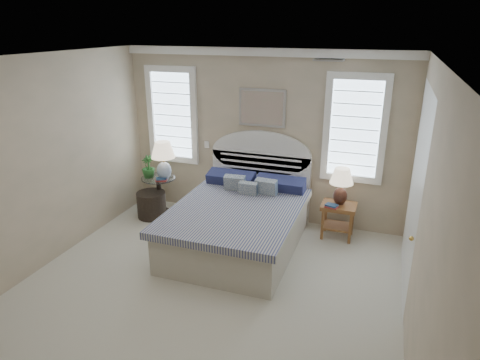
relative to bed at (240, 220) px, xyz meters
name	(u,v)px	position (x,y,z in m)	size (l,w,h in m)	color
floor	(198,301)	(0.00, -1.46, -0.39)	(4.50, 5.00, 0.01)	beige
ceiling	(189,60)	(0.00, -1.46, 2.31)	(4.50, 5.00, 0.01)	white
wall_back	(262,137)	(0.00, 1.04, 0.96)	(4.50, 0.02, 2.70)	beige
wall_left	(26,170)	(-2.25, -1.46, 0.96)	(0.02, 5.00, 2.70)	beige
wall_right	(424,224)	(2.25, -1.46, 0.96)	(0.02, 5.00, 2.70)	beige
crown_molding	(263,52)	(0.00, 1.00, 2.25)	(4.50, 0.08, 0.12)	white
hvac_vent	(329,60)	(1.20, -0.66, 2.29)	(0.30, 0.20, 0.02)	#B2B2B2
switch_plate	(207,144)	(-0.95, 1.03, 0.76)	(0.08, 0.01, 0.12)	white
window_left	(173,115)	(-1.55, 1.02, 1.21)	(0.90, 0.06, 1.60)	silver
window_right	(355,129)	(1.40, 1.02, 1.21)	(0.90, 0.06, 1.60)	silver
painting	(262,108)	(0.00, 1.00, 1.43)	(0.74, 0.04, 0.58)	silver
closet_door	(415,193)	(2.23, -0.26, 0.81)	(0.02, 1.80, 2.40)	white
bed	(240,220)	(0.00, 0.00, 0.00)	(1.72, 2.28, 1.47)	beige
side_table_left	(159,191)	(-1.65, 0.59, 0.00)	(0.56, 0.56, 0.63)	black
nightstand_right	(338,213)	(1.30, 0.69, 0.00)	(0.50, 0.40, 0.53)	brown
floor_pot	(152,205)	(-1.70, 0.40, -0.17)	(0.47, 0.47, 0.43)	black
lamp_left	(163,156)	(-1.52, 0.58, 0.63)	(0.44, 0.44, 0.63)	silver
lamp_right	(341,182)	(1.30, 0.72, 0.48)	(0.39, 0.39, 0.56)	black
potted_plant	(148,167)	(-1.80, 0.55, 0.43)	(0.21, 0.21, 0.37)	#2E7333
books_left	(161,179)	(-1.53, 0.48, 0.27)	(0.21, 0.18, 0.05)	maroon
books_right	(331,206)	(1.21, 0.54, 0.17)	(0.20, 0.16, 0.05)	maroon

